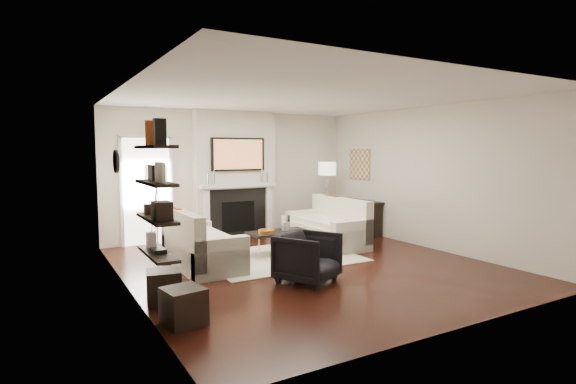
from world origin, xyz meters
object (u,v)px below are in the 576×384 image
armchair (308,255)px  ottoman_near (164,286)px  coffee_table (279,232)px  lamp_right_shade (327,169)px  loveseat_left_base (203,253)px  lamp_left_shade (156,173)px  loveseat_right_base (326,235)px

armchair → ottoman_near: armchair is taller
coffee_table → armchair: (-0.46, -1.69, -0.01)m
lamp_right_shade → loveseat_left_base: bearing=-155.9°
loveseat_left_base → ottoman_near: bearing=-124.9°
lamp_left_shade → coffee_table: bearing=-35.3°
loveseat_left_base → ottoman_near: (-0.99, -1.43, -0.01)m
loveseat_left_base → lamp_left_shade: 1.92m
loveseat_right_base → lamp_left_shade: 3.44m
loveseat_right_base → coffee_table: bearing=-169.7°
lamp_left_shade → lamp_right_shade: same height
loveseat_left_base → lamp_left_shade: size_ratio=4.50×
loveseat_left_base → coffee_table: bearing=4.4°
armchair → lamp_left_shade: 3.46m
loveseat_left_base → lamp_right_shade: (3.53, 1.57, 1.24)m
lamp_left_shade → ottoman_near: (-0.62, -2.84, -1.25)m
armchair → lamp_right_shade: size_ratio=1.93×
armchair → lamp_right_shade: 4.17m
armchair → lamp_right_shade: bearing=23.1°
loveseat_right_base → lamp_right_shade: size_ratio=4.50×
armchair → ottoman_near: bearing=147.5°
lamp_left_shade → ottoman_near: 3.16m
armchair → loveseat_right_base: bearing=20.9°
coffee_table → lamp_left_shade: 2.48m
loveseat_right_base → loveseat_left_base: bearing=-172.9°
loveseat_right_base → lamp_left_shade: size_ratio=4.50×
loveseat_right_base → lamp_right_shade: lamp_right_shade is taller
loveseat_right_base → coffee_table: (-1.19, -0.22, 0.19)m
loveseat_left_base → ottoman_near: loveseat_left_base is taller
armchair → lamp_left_shade: (-1.38, 2.99, 1.06)m
lamp_right_shade → armchair: bearing=-128.7°
ottoman_near → armchair: bearing=-4.3°
lamp_right_shade → loveseat_right_base: bearing=-125.1°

